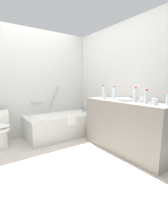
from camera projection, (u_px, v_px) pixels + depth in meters
ground_plane at (50, 157)px, 2.59m from camera, size 3.98×3.98×0.00m
wall_back_tiled at (25, 84)px, 3.39m from camera, size 3.38×0.10×2.32m
wall_right_mirror at (118, 85)px, 3.24m from camera, size 0.10×2.81×2.32m
bathtub at (62, 125)px, 3.56m from camera, size 1.55×0.78×1.12m
toilet at (0, 130)px, 2.92m from camera, size 0.38×0.50×0.69m
vanity_counter at (126, 126)px, 2.77m from camera, size 0.55×1.59×0.90m
sink_basin at (123, 99)px, 2.70m from camera, size 0.28×0.28×0.04m
sink_faucet at (130, 98)px, 2.79m from camera, size 0.11×0.15×0.08m
water_bottle_0 at (146, 97)px, 2.35m from camera, size 0.06×0.06×0.21m
water_bottle_1 at (168, 99)px, 2.12m from camera, size 0.06×0.06×0.19m
water_bottle_2 at (103, 92)px, 3.07m from camera, size 0.06×0.06×0.26m
water_bottle_3 at (135, 95)px, 2.55m from camera, size 0.06×0.06×0.24m
water_bottle_4 at (114, 93)px, 2.94m from camera, size 0.06×0.06×0.24m
drinking_glass_0 at (153, 101)px, 2.32m from camera, size 0.06×0.06×0.09m
drinking_glass_1 at (155, 102)px, 2.25m from camera, size 0.07×0.07×0.08m
drinking_glass_2 at (141, 99)px, 2.49m from camera, size 0.08×0.08×0.10m
drinking_glass_3 at (104, 96)px, 3.18m from camera, size 0.08×0.08×0.08m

